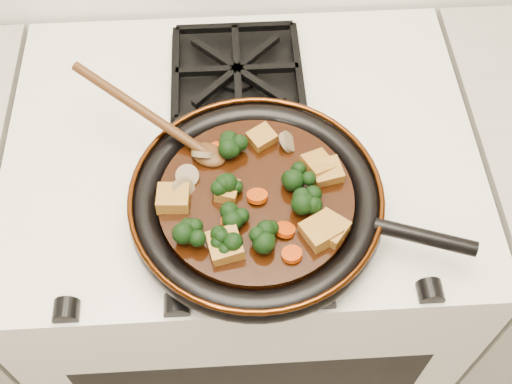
{
  "coord_description": "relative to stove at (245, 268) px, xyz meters",
  "views": [
    {
      "loc": [
        -0.01,
        1.05,
        1.72
      ],
      "look_at": [
        0.02,
        1.55,
        0.97
      ],
      "focal_mm": 45.0,
      "sensor_mm": 36.0,
      "label": 1
    }
  ],
  "objects": [
    {
      "name": "skillet",
      "position": [
        0.02,
        -0.14,
        0.49
      ],
      "size": [
        0.48,
        0.37,
        0.05
      ],
      "rotation": [
        0.0,
        0.0,
        -0.33
      ],
      "color": "black",
      "rests_on": "burner_grate_front"
    },
    {
      "name": "broccoli_floret_5",
      "position": [
        0.02,
        -0.22,
        0.52
      ],
      "size": [
        0.09,
        0.08,
        0.06
      ],
      "primitive_type": null,
      "rotation": [
        0.05,
        0.05,
        0.91
      ],
      "color": "black",
      "rests_on": "braising_sauce"
    },
    {
      "name": "mushroom_slice_4",
      "position": [
        0.07,
        -0.05,
        0.52
      ],
      "size": [
        0.03,
        0.03,
        0.03
      ],
      "primitive_type": "cylinder",
      "rotation": [
        0.93,
        0.0,
        1.58
      ],
      "color": "brown",
      "rests_on": "braising_sauce"
    },
    {
      "name": "broccoli_floret_0",
      "position": [
        -0.03,
        -0.22,
        0.52
      ],
      "size": [
        0.08,
        0.08,
        0.07
      ],
      "primitive_type": null,
      "rotation": [
        0.17,
        -0.2,
        1.19
      ],
      "color": "black",
      "rests_on": "braising_sauce"
    },
    {
      "name": "mushroom_slice_3",
      "position": [
        -0.06,
        -0.07,
        0.52
      ],
      "size": [
        0.04,
        0.04,
        0.03
      ],
      "primitive_type": "cylinder",
      "rotation": [
        0.87,
        0.0,
        2.96
      ],
      "color": "brown",
      "rests_on": "braising_sauce"
    },
    {
      "name": "broccoli_floret_4",
      "position": [
        -0.08,
        -0.21,
        0.52
      ],
      "size": [
        0.08,
        0.08,
        0.07
      ],
      "primitive_type": null,
      "rotation": [
        -0.24,
        -0.14,
        0.31
      ],
      "color": "black",
      "rests_on": "braising_sauce"
    },
    {
      "name": "carrot_coin_4",
      "position": [
        0.05,
        -0.2,
        0.51
      ],
      "size": [
        0.03,
        0.03,
        0.02
      ],
      "primitive_type": "cylinder",
      "rotation": [
        -0.31,
        0.17,
        0.0
      ],
      "color": "#A73004",
      "rests_on": "braising_sauce"
    },
    {
      "name": "carrot_coin_0",
      "position": [
        0.02,
        -0.15,
        0.51
      ],
      "size": [
        0.03,
        0.03,
        0.02
      ],
      "primitive_type": "cylinder",
      "rotation": [
        -0.32,
        0.0,
        0.0
      ],
      "color": "#A73004",
      "rests_on": "braising_sauce"
    },
    {
      "name": "tofu_cube_1",
      "position": [
        0.12,
        -0.11,
        0.52
      ],
      "size": [
        0.05,
        0.05,
        0.03
      ],
      "primitive_type": "cube",
      "rotation": [
        0.07,
        -0.03,
        0.21
      ],
      "color": "olive",
      "rests_on": "braising_sauce"
    },
    {
      "name": "tofu_cube_5",
      "position": [
        -0.03,
        -0.23,
        0.52
      ],
      "size": [
        0.05,
        0.05,
        0.03
      ],
      "primitive_type": "cube",
      "rotation": [
        -0.01,
        -0.1,
        0.22
      ],
      "color": "olive",
      "rests_on": "braising_sauce"
    },
    {
      "name": "tofu_cube_3",
      "position": [
        0.03,
        -0.05,
        0.52
      ],
      "size": [
        0.05,
        0.05,
        0.02
      ],
      "primitive_type": "cube",
      "rotation": [
        0.06,
        -0.04,
        0.56
      ],
      "color": "olive",
      "rests_on": "braising_sauce"
    },
    {
      "name": "burner_grate_front",
      "position": [
        0.0,
        -0.14,
        0.46
      ],
      "size": [
        0.23,
        0.23,
        0.03
      ],
      "primitive_type": null,
      "color": "black",
      "rests_on": "stove"
    },
    {
      "name": "wooden_spoon",
      "position": [
        -0.11,
        -0.03,
        0.53
      ],
      "size": [
        0.14,
        0.11,
        0.24
      ],
      "rotation": [
        0.0,
        0.0,
        2.55
      ],
      "color": "#40230D",
      "rests_on": "braising_sauce"
    },
    {
      "name": "mushroom_slice_2",
      "position": [
        -0.08,
        -0.11,
        0.52
      ],
      "size": [
        0.04,
        0.04,
        0.02
      ],
      "primitive_type": "cylinder",
      "rotation": [
        0.57,
        0.0,
        0.09
      ],
      "color": "brown",
      "rests_on": "braising_sauce"
    },
    {
      "name": "carrot_coin_2",
      "position": [
        -0.02,
        -0.19,
        0.51
      ],
      "size": [
        0.03,
        0.03,
        0.01
      ],
      "primitive_type": "cylinder",
      "rotation": [
        -0.04,
        -0.03,
        0.0
      ],
      "color": "#A73004",
      "rests_on": "braising_sauce"
    },
    {
      "name": "broccoli_floret_3",
      "position": [
        -0.02,
        -0.18,
        0.52
      ],
      "size": [
        0.09,
        0.08,
        0.06
      ],
      "primitive_type": null,
      "rotation": [
        0.06,
        -0.24,
        2.51
      ],
      "color": "black",
      "rests_on": "braising_sauce"
    },
    {
      "name": "tofu_cube_7",
      "position": [
        0.1,
        -0.21,
        0.52
      ],
      "size": [
        0.06,
        0.06,
        0.03
      ],
      "primitive_type": "cube",
      "rotation": [
        -0.03,
        0.09,
        2.06
      ],
      "color": "olive",
      "rests_on": "braising_sauce"
    },
    {
      "name": "broccoli_floret_1",
      "position": [
        -0.01,
        -0.06,
        0.52
      ],
      "size": [
        0.07,
        0.07,
        0.06
      ],
      "primitive_type": null,
      "rotation": [
        -0.09,
        -0.03,
        0.09
      ],
      "color": "black",
      "rests_on": "braising_sauce"
    },
    {
      "name": "mushroom_slice_0",
      "position": [
        -0.07,
        -0.19,
        0.52
      ],
      "size": [
        0.04,
        0.04,
        0.02
      ],
      "primitive_type": "cylinder",
      "rotation": [
        0.51,
        0.0,
        2.84
      ],
      "color": "brown",
      "rests_on": "braising_sauce"
    },
    {
      "name": "broccoli_floret_7",
      "position": [
        -0.02,
        -0.14,
        0.52
      ],
      "size": [
        0.08,
        0.08,
        0.06
      ],
      "primitive_type": null,
      "rotation": [
        0.06,
        -0.12,
        1.05
      ],
      "color": "black",
      "rests_on": "braising_sauce"
    },
    {
      "name": "stove",
      "position": [
        0.0,
        0.0,
        0.0
      ],
      "size": [
        0.76,
        0.6,
        0.9
      ],
      "primitive_type": "cube",
      "color": "silver",
      "rests_on": "ground"
    },
    {
      "name": "mushroom_slice_1",
      "position": [
        -0.09,
        -0.13,
        0.52
      ],
      "size": [
        0.05,
        0.05,
        0.04
      ],
      "primitive_type": "cylinder",
      "rotation": [
        0.94,
        0.0,
        0.89
      ],
      "color": "brown",
      "rests_on": "braising_sauce"
    },
    {
      "name": "broccoli_floret_6",
      "position": [
        0.08,
        -0.12,
        0.52
      ],
      "size": [
        0.07,
        0.08,
        0.07
      ],
      "primitive_type": null,
      "rotation": [
        -0.13,
        -0.06,
        2.86
      ],
      "color": "black",
      "rests_on": "braising_sauce"
    },
    {
      "name": "carrot_coin_1",
      "position": [
        -0.03,
        -0.06,
        0.51
      ],
      "size": [
        0.03,
        0.03,
        0.01
      ],
      "primitive_type": "cylinder",
      "rotation": [
        -0.11,
        0.15,
        0.0
      ],
      "color": "#A73004",
      "rests_on": "braising_sauce"
    },
    {
      "name": "braising_sauce",
      "position": [
        0.02,
        -0.14,
        0.5
      ],
      "size": [
        0.28,
        0.28,
        0.02
      ],
      "primitive_type": "cylinder",
      "color": "black",
      "rests_on": "skillet"
    },
    {
      "name": "broccoli_floret_2",
      "position": [
        0.09,
        -0.16,
        0.52
      ],
      "size": [
        0.07,
        0.07,
        0.06
      ],
      "primitive_type": null,
      "rotation": [
        -0.04,
        -0.03,
        1.76
      ],
      "color": "black",
      "rests_on": "braising_sauce"
    },
    {
      "name": "burner_grate_back",
      "position": [
        0.0,
        0.14,
        0.46
      ],
      "size": [
        0.23,
        0.23,
        0.03
      ],
      "primitive_type": null,
      "color": "black",
      "rests_on": "stove"
    },
    {
      "name": "tofu_cube_0",
      "position": [
        -0.02,
        -0.14,
        0.52
      ],
      "size": [
        0.04,
        0.04,
        0.02
      ],
      "primitive_type": "cube",
      "rotation": [
        0.06,
        0.08,
        1.31
      ],
      "color": "olive",
      "rests_on": "braising_sauce"
    },
    {
      "name": "tofu_cube_6",
      "position": [
        0.11,
        -0.21,
        0.52
      ],
      "size": [
        0.06,
        0.06,
        0.02
      ],
      "primitive_type": "cube",
      "rotation": [
        0.02,
        -0.0,
        0.9
      ],
      "color": "olive",
      "rests_on": "braising_sauce"
    },
    {
      "name": "carrot_coin_3",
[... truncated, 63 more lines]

